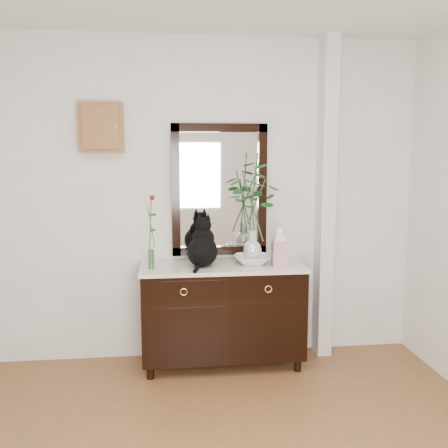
{
  "coord_description": "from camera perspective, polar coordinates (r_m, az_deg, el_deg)",
  "views": [
    {
      "loc": [
        -0.35,
        -2.19,
        1.75
      ],
      "look_at": [
        0.1,
        1.63,
        1.2
      ],
      "focal_mm": 40.0,
      "sensor_mm": 36.0,
      "label": 1
    }
  ],
  "objects": [
    {
      "name": "wall_mirror",
      "position": [
        4.19,
        -0.54,
        3.9
      ],
      "size": [
        0.8,
        0.06,
        1.1
      ],
      "color": "black",
      "rests_on": "wall_back"
    },
    {
      "name": "vase_branches",
      "position": [
        4.02,
        3.3,
        1.93
      ],
      "size": [
        0.52,
        0.52,
        0.89
      ],
      "primitive_type": null,
      "rotation": [
        0.0,
        0.0,
        -0.25
      ],
      "color": "silver",
      "rests_on": "lotus_bowl"
    },
    {
      "name": "wall_back",
      "position": [
        4.21,
        -1.91,
        2.67
      ],
      "size": [
        3.6,
        0.04,
        2.7
      ],
      "primitive_type": "cube",
      "color": "white",
      "rests_on": "ground"
    },
    {
      "name": "lotus_bowl",
      "position": [
        4.09,
        3.25,
        -4.09
      ],
      "size": [
        0.31,
        0.31,
        0.07
      ],
      "primitive_type": "imported",
      "rotation": [
        0.0,
        0.0,
        -0.07
      ],
      "color": "silver",
      "rests_on": "sideboard"
    },
    {
      "name": "pilaster",
      "position": [
        4.33,
        11.5,
        2.67
      ],
      "size": [
        0.12,
        0.2,
        2.7
      ],
      "primitive_type": "cube",
      "color": "white",
      "rests_on": "ground"
    },
    {
      "name": "sideboard",
      "position": [
        4.15,
        -0.16,
        -9.77
      ],
      "size": [
        1.33,
        0.52,
        0.82
      ],
      "color": "black",
      "rests_on": "ground"
    },
    {
      "name": "key_cabinet",
      "position": [
        4.17,
        -13.84,
        10.65
      ],
      "size": [
        0.35,
        0.1,
        0.4
      ],
      "primitive_type": "cube",
      "color": "brown",
      "rests_on": "wall_back"
    },
    {
      "name": "bud_vase_rose",
      "position": [
        3.91,
        -8.39,
        -0.86
      ],
      "size": [
        0.09,
        0.09,
        0.59
      ],
      "primitive_type": null,
      "rotation": [
        0.0,
        0.0,
        0.4
      ],
      "color": "#2E5E37",
      "rests_on": "sideboard"
    },
    {
      "name": "ginger_jar",
      "position": [
        4.03,
        6.41,
        -2.46
      ],
      "size": [
        0.13,
        0.13,
        0.32
      ],
      "primitive_type": null,
      "rotation": [
        0.0,
        0.0,
        -0.05
      ],
      "color": "white",
      "rests_on": "sideboard"
    },
    {
      "name": "cat",
      "position": [
        3.98,
        -2.5,
        -2.03
      ],
      "size": [
        0.34,
        0.39,
        0.4
      ],
      "primitive_type": null,
      "rotation": [
        0.0,
        0.0,
        -0.22
      ],
      "color": "black",
      "rests_on": "sideboard"
    }
  ]
}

